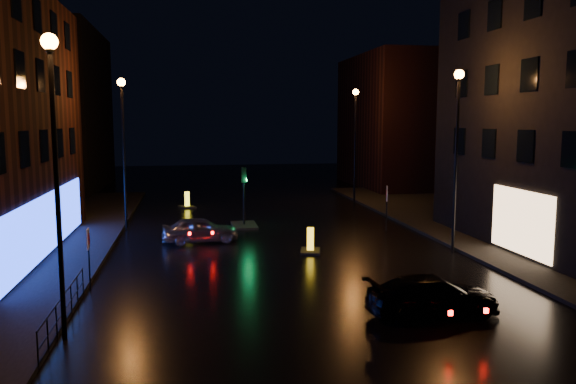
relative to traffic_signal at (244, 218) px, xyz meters
name	(u,v)px	position (x,y,z in m)	size (l,w,h in m)	color
ground	(319,301)	(1.20, -14.00, -0.50)	(120.00, 120.00, 0.00)	black
pavement_right	(546,237)	(15.20, -6.00, -0.43)	(12.00, 44.00, 0.15)	black
building_far_left	(54,110)	(-14.80, 21.00, 6.50)	(8.00, 16.00, 14.00)	black
building_far_right	(399,122)	(16.20, 18.00, 5.50)	(8.00, 14.00, 12.00)	black
street_lamp_lnear	(55,140)	(-6.60, -16.00, 5.06)	(0.44, 0.44, 8.37)	black
street_lamp_lfar	(123,130)	(-6.60, 0.00, 5.06)	(0.44, 0.44, 8.37)	black
street_lamp_rnear	(457,132)	(9.00, -8.00, 5.06)	(0.44, 0.44, 8.37)	black
street_lamp_rfar	(355,128)	(9.00, 8.00, 5.06)	(0.44, 0.44, 8.37)	black
traffic_signal	(244,218)	(0.00, 0.00, 0.00)	(1.40, 2.40, 3.45)	black
guard_railing	(64,302)	(-6.80, -15.00, 0.24)	(0.05, 6.04, 1.00)	black
silver_hatchback	(200,230)	(-2.59, -3.91, 0.14)	(1.53, 3.80, 1.29)	#B6B8BF
dark_sedan	(433,296)	(4.41, -15.94, 0.12)	(1.73, 4.26, 1.24)	black
bollard_near	(310,247)	(2.41, -6.99, -0.25)	(1.19, 1.51, 1.17)	black
bollard_far	(187,204)	(-3.28, 7.77, -0.26)	(1.31, 1.52, 1.13)	black
road_sign_left	(88,244)	(-6.70, -11.23, 1.17)	(0.10, 0.54, 2.23)	black
road_sign_right	(387,197)	(7.70, -2.56, 1.36)	(0.24, 0.59, 2.48)	black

